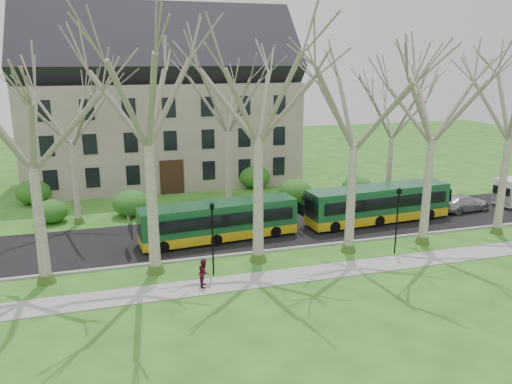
# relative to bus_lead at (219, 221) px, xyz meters

# --- Properties ---
(ground) EXTENTS (120.00, 120.00, 0.00)m
(ground) POSITION_rel_bus_lead_xyz_m (4.44, -4.54, -1.42)
(ground) COLOR #29611B
(ground) RESTS_ON ground
(sidewalk) EXTENTS (70.00, 2.00, 0.06)m
(sidewalk) POSITION_rel_bus_lead_xyz_m (4.44, -7.04, -1.39)
(sidewalk) COLOR gray
(sidewalk) RESTS_ON ground
(road) EXTENTS (80.00, 8.00, 0.06)m
(road) POSITION_rel_bus_lead_xyz_m (4.44, 0.96, -1.39)
(road) COLOR black
(road) RESTS_ON ground
(curb) EXTENTS (80.00, 0.25, 0.14)m
(curb) POSITION_rel_bus_lead_xyz_m (4.44, -3.04, -1.35)
(curb) COLOR #A5A39E
(curb) RESTS_ON ground
(building) EXTENTS (26.50, 12.20, 16.00)m
(building) POSITION_rel_bus_lead_xyz_m (-1.56, 19.46, 6.65)
(building) COLOR gray
(building) RESTS_ON ground
(tree_row_verge) EXTENTS (49.00, 7.00, 14.00)m
(tree_row_verge) POSITION_rel_bus_lead_xyz_m (4.44, -4.24, 5.58)
(tree_row_verge) COLOR gray
(tree_row_verge) RESTS_ON ground
(tree_row_far) EXTENTS (33.00, 7.00, 12.00)m
(tree_row_far) POSITION_rel_bus_lead_xyz_m (3.11, 6.46, 4.58)
(tree_row_far) COLOR gray
(tree_row_far) RESTS_ON ground
(lamp_row) EXTENTS (36.22, 0.22, 4.30)m
(lamp_row) POSITION_rel_bus_lead_xyz_m (4.44, -5.54, 1.15)
(lamp_row) COLOR black
(lamp_row) RESTS_ON ground
(hedges) EXTENTS (30.60, 8.60, 2.00)m
(hedges) POSITION_rel_bus_lead_xyz_m (-0.22, 9.46, -0.42)
(hedges) COLOR #285317
(hedges) RESTS_ON ground
(bus_lead) EXTENTS (11.05, 3.25, 2.72)m
(bus_lead) POSITION_rel_bus_lead_xyz_m (0.00, 0.00, 0.00)
(bus_lead) COLOR #154B29
(bus_lead) RESTS_ON road
(bus_follow) EXTENTS (11.63, 3.25, 2.87)m
(bus_follow) POSITION_rel_bus_lead_xyz_m (12.58, 0.47, 0.07)
(bus_follow) COLOR #154B29
(bus_follow) RESTS_ON road
(sedan) EXTENTS (4.74, 2.30, 1.33)m
(sedan) POSITION_rel_bus_lead_xyz_m (20.88, 1.02, -0.70)
(sedan) COLOR #B1B2B6
(sedan) RESTS_ON road
(pedestrian_b) EXTENTS (0.77, 0.89, 1.58)m
(pedestrian_b) POSITION_rel_bus_lead_xyz_m (-2.36, -6.98, -0.57)
(pedestrian_b) COLOR #4E1220
(pedestrian_b) RESTS_ON sidewalk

